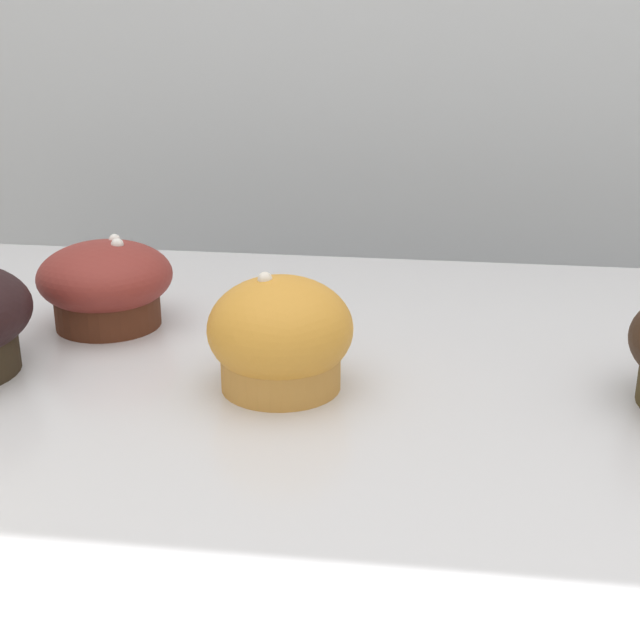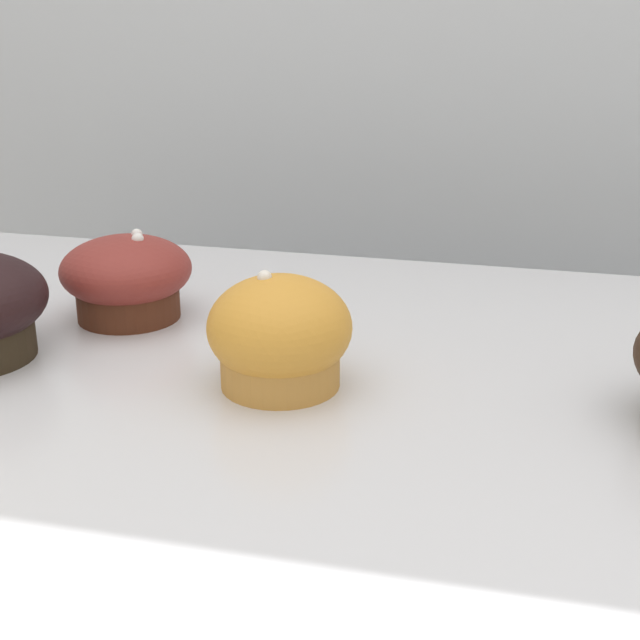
# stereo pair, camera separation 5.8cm
# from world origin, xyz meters

# --- Properties ---
(wall_back) EXTENTS (3.20, 0.10, 1.80)m
(wall_back) POSITION_xyz_m (0.00, 0.60, 0.90)
(wall_back) COLOR silver
(wall_back) RESTS_ON ground
(muffin_back_left) EXTENTS (0.10, 0.10, 0.08)m
(muffin_back_left) POSITION_xyz_m (-0.08, 0.01, 0.96)
(muffin_back_left) COLOR #C4863B
(muffin_back_left) RESTS_ON display_counter
(muffin_back_right) EXTENTS (0.10, 0.10, 0.07)m
(muffin_back_right) POSITION_xyz_m (-0.23, 0.10, 0.96)
(muffin_back_right) COLOR #4C2516
(muffin_back_right) RESTS_ON display_counter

